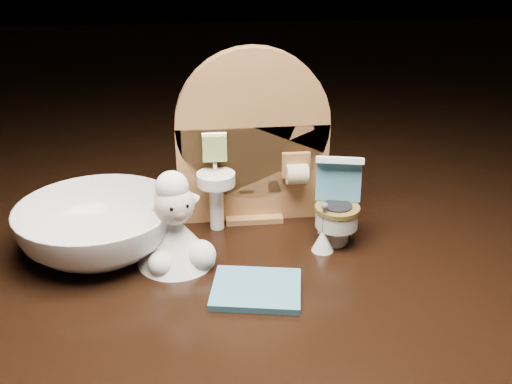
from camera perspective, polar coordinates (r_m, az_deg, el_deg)
backdrop_panel at (r=0.49m, az=-0.41°, el=4.48°), size 0.13×0.05×0.15m
toy_toilet at (r=0.47m, az=8.09°, el=-1.78°), size 0.04×0.05×0.07m
bath_mat at (r=0.41m, az=0.04°, el=-9.68°), size 0.07×0.06×0.00m
toilet_brush at (r=0.46m, az=6.72°, el=-4.60°), size 0.02×0.02×0.04m
plush_lamb at (r=0.44m, az=-8.00°, el=-3.97°), size 0.06×0.06×0.08m
ceramic_bowl at (r=0.47m, az=-15.45°, el=-3.47°), size 0.16×0.16×0.04m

